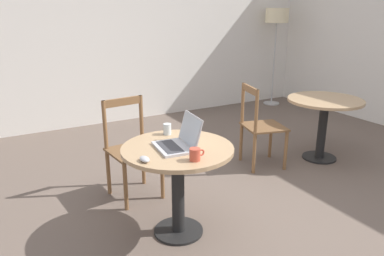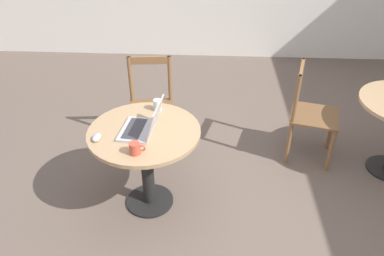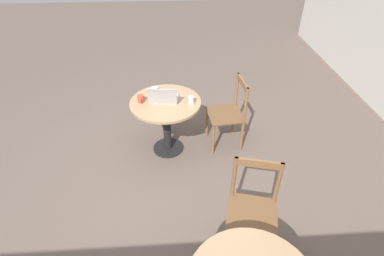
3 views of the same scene
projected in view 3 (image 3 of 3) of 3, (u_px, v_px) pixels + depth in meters
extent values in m
plane|color=#66564C|center=(161.00, 191.00, 3.26)|extent=(16.00, 16.00, 0.00)
cylinder|color=black|center=(168.00, 148.00, 3.83)|extent=(0.38, 0.38, 0.02)
cylinder|color=black|center=(167.00, 127.00, 3.63)|extent=(0.10, 0.10, 0.66)
cylinder|color=tan|center=(165.00, 103.00, 3.42)|extent=(0.82, 0.82, 0.03)
cylinder|color=brown|center=(213.00, 140.00, 3.64)|extent=(0.04, 0.04, 0.43)
cylinder|color=brown|center=(207.00, 122.00, 3.92)|extent=(0.04, 0.04, 0.43)
cylinder|color=brown|center=(242.00, 136.00, 3.69)|extent=(0.04, 0.04, 0.43)
cylinder|color=brown|center=(234.00, 120.00, 3.97)|extent=(0.04, 0.04, 0.43)
cube|color=brown|center=(225.00, 114.00, 3.67)|extent=(0.45, 0.45, 0.02)
cylinder|color=brown|center=(246.00, 105.00, 3.41)|extent=(0.04, 0.04, 0.44)
cylinder|color=brown|center=(237.00, 90.00, 3.70)|extent=(0.04, 0.04, 0.44)
cube|color=brown|center=(243.00, 83.00, 3.44)|extent=(0.39, 0.06, 0.07)
cylinder|color=brown|center=(270.00, 254.00, 2.45)|extent=(0.04, 0.04, 0.43)
cylinder|color=brown|center=(226.00, 246.00, 2.51)|extent=(0.04, 0.04, 0.43)
cylinder|color=brown|center=(270.00, 217.00, 2.74)|extent=(0.04, 0.04, 0.43)
cylinder|color=brown|center=(230.00, 211.00, 2.79)|extent=(0.04, 0.04, 0.43)
cube|color=brown|center=(252.00, 215.00, 2.49)|extent=(0.50, 0.50, 0.02)
cylinder|color=brown|center=(278.00, 183.00, 2.46)|extent=(0.04, 0.04, 0.44)
cylinder|color=brown|center=(234.00, 177.00, 2.52)|extent=(0.04, 0.04, 0.44)
cube|color=brown|center=(259.00, 164.00, 2.38)|extent=(0.12, 0.39, 0.07)
cube|color=#B7B7BC|center=(164.00, 99.00, 3.45)|extent=(0.25, 0.34, 0.02)
cube|color=#38383D|center=(165.00, 97.00, 3.46)|extent=(0.15, 0.28, 0.00)
cube|color=#B7B7BC|center=(162.00, 96.00, 3.27)|extent=(0.10, 0.32, 0.22)
cube|color=silver|center=(162.00, 96.00, 3.27)|extent=(0.08, 0.29, 0.19)
ellipsoid|color=#B7B7BC|center=(155.00, 87.00, 3.64)|extent=(0.06, 0.10, 0.03)
cylinder|color=#C64C38|center=(141.00, 99.00, 3.39)|extent=(0.07, 0.07, 0.08)
torus|color=#C64C38|center=(140.00, 101.00, 3.34)|extent=(0.05, 0.01, 0.05)
cylinder|color=silver|center=(191.00, 100.00, 3.36)|extent=(0.06, 0.06, 0.09)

